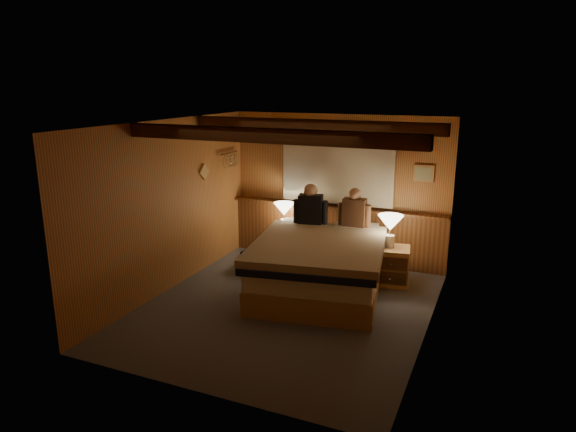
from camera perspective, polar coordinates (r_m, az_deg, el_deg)
The scene contains 19 objects.
floor at distance 6.89m, azimuth -0.11°, elevation -10.08°, with size 4.20×4.20×0.00m, color #474C55.
ceiling at distance 6.28m, azimuth -0.12°, elevation 10.24°, with size 4.20×4.20×0.00m, color tan.
wall_back at distance 8.40m, azimuth 5.59°, elevation 3.03°, with size 3.60×3.60×0.00m, color #CF824A.
wall_left at distance 7.36m, azimuth -13.09°, elevation 1.05°, with size 4.20×4.20×0.00m, color #CF824A.
wall_right at distance 6.02m, azimuth 15.82°, elevation -2.14°, with size 4.20×4.20×0.00m, color #CF824A.
wall_front at distance 4.72m, azimuth -10.34°, elevation -6.48°, with size 3.60×3.60×0.00m, color #CF824A.
wainscot at distance 8.51m, azimuth 5.34°, elevation -1.77°, with size 3.60×0.23×0.94m.
curtain_window at distance 8.27m, azimuth 5.49°, elevation 5.12°, with size 2.18×0.09×1.11m.
ceiling_beams at distance 6.42m, azimuth 0.42°, elevation 9.54°, with size 3.60×1.65×0.16m.
coat_rail at distance 8.53m, azimuth -6.57°, elevation 6.37°, with size 0.05×0.55×0.24m.
framed_print at distance 8.02m, azimuth 14.85°, elevation 4.59°, with size 0.30×0.04×0.25m.
bed at distance 7.25m, azimuth 3.54°, elevation -5.42°, with size 2.06×2.51×0.77m.
nightstand_left at distance 8.61m, azimuth -0.53°, elevation -3.05°, with size 0.56×0.53×0.53m.
nightstand_right at distance 7.69m, azimuth 11.41°, elevation -5.45°, with size 0.57×0.53×0.55m.
lamp_left at distance 8.40m, azimuth -0.43°, elevation 0.59°, with size 0.34×0.34×0.44m.
lamp_right at distance 7.53m, azimuth 11.30°, elevation -0.97°, with size 0.37×0.37×0.48m.
person_left at distance 7.89m, azimuth 2.52°, elevation 0.97°, with size 0.53×0.28×0.65m.
person_right at distance 7.81m, azimuth 7.39°, elevation 0.60°, with size 0.51×0.22×0.61m.
duffel_bag at distance 8.18m, azimuth -3.35°, elevation -4.89°, with size 0.51×0.35×0.34m.
Camera 1 is at (2.48, -5.74, 2.88)m, focal length 32.00 mm.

